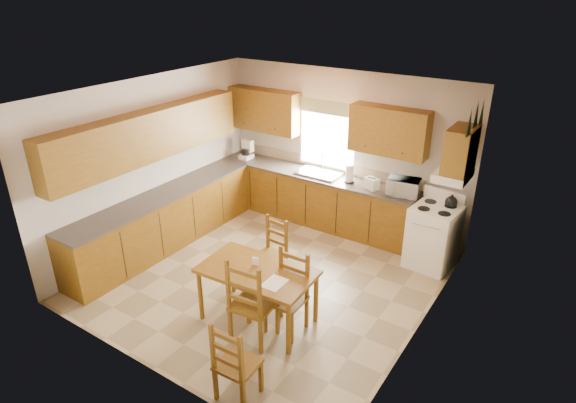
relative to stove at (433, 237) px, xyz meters
The scene contains 35 objects.
floor 2.54m from the stove, 138.76° to the right, with size 4.50×4.50×0.00m, color #958562.
ceiling 3.35m from the stove, 138.76° to the right, with size 4.50×4.50×0.00m, color #974F28.
wall_left 4.53m from the stove, 158.25° to the right, with size 4.50×4.50×0.00m, color beige.
wall_right 1.90m from the stove, 77.35° to the right, with size 4.50×4.50×0.00m, color beige.
wall_back 2.16m from the stove, 162.25° to the left, with size 4.50×4.50×0.00m, color beige.
wall_front 4.42m from the stove, 115.75° to the right, with size 4.50×4.50×0.00m, color beige.
lower_cab_back 2.28m from the stove, behind, with size 3.75×0.60×0.88m, color brown.
lower_cab_left 4.23m from the stove, 154.85° to the right, with size 0.60×3.60×0.88m, color brown.
counter_back 2.31m from the stove, behind, with size 3.75×0.63×0.04m, color #433A34.
counter_left 4.25m from the stove, 154.85° to the right, with size 0.63×3.60×0.04m, color #433A34.
backsplash 2.39m from the stove, 165.29° to the left, with size 3.75×0.01×0.18m, color gray.
upper_cab_back_left 3.72m from the stove, behind, with size 1.41×0.33×0.75m, color brown.
upper_cab_back_right 1.77m from the stove, 156.76° to the left, with size 1.25×0.33×0.75m, color brown.
upper_cab_left 4.57m from the stove, 155.61° to the right, with size 0.33×3.60×0.75m, color brown.
upper_cab_stove 1.44m from the stove, ahead, with size 0.33×0.62×0.62m, color brown.
range_hood 1.05m from the stove, ahead, with size 0.44×0.62×0.12m, color white.
window_frame 2.50m from the stove, 165.30° to the left, with size 1.13×0.02×1.18m, color white.
window_pane 2.50m from the stove, 165.42° to the left, with size 1.05×0.01×1.10m, color white.
window_valance 2.74m from the stove, 166.04° to the left, with size 1.19×0.01×0.24m, color #445730.
sink_basin 2.25m from the stove, behind, with size 0.75×0.45×0.04m, color silver.
pine_decal_a 1.96m from the stove, 43.94° to the right, with size 0.22×0.22×0.36m, color #15361D.
pine_decal_b 1.97m from the stove, ahead, with size 0.22×0.22×0.36m, color #15361D.
pine_decal_c 1.96m from the stove, 44.29° to the left, with size 0.22×0.22×0.36m, color #15361D.
stove is the anchor object (origin of this frame).
coffeemaker 3.80m from the stove, behind, with size 0.19×0.22×0.32m, color white.
paper_towel 1.71m from the stove, 169.69° to the left, with size 0.13×0.13×0.30m, color white.
toaster 1.29m from the stove, 169.17° to the left, with size 0.23×0.14×0.19m, color white.
microwave 0.90m from the stove, 157.26° to the left, with size 0.45×0.33×0.27m, color white.
dining_table 2.89m from the stove, 119.23° to the right, with size 1.42×0.81×0.76m, color brown.
chair_near_left 3.09m from the stove, 113.67° to the right, with size 0.48×0.46×1.15m, color brown.
chair_near_right 3.73m from the stove, 102.96° to the right, with size 0.41×0.39×0.97m, color brown.
chair_far_left 2.68m from the stove, 112.02° to the right, with size 0.44×0.42×1.05m, color brown.
chair_far_right 2.48m from the stove, 136.61° to the right, with size 0.40×0.38×0.95m, color brown.
table_paper 2.86m from the stove, 112.00° to the right, with size 0.23×0.30×0.00m, color white.
table_card 2.89m from the stove, 121.27° to the right, with size 0.08×0.02×0.11m, color white.
Camera 1 is at (3.55, -4.85, 4.00)m, focal length 30.00 mm.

